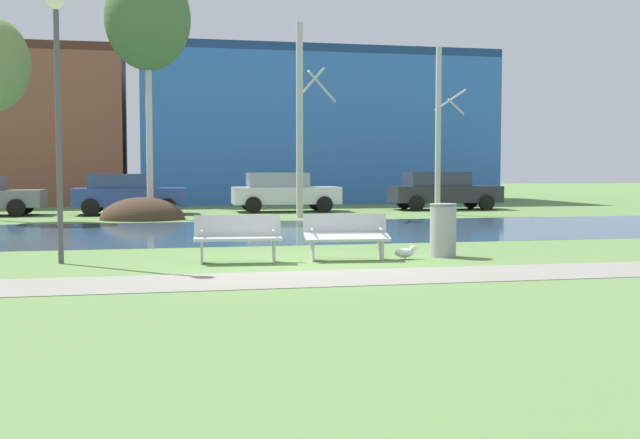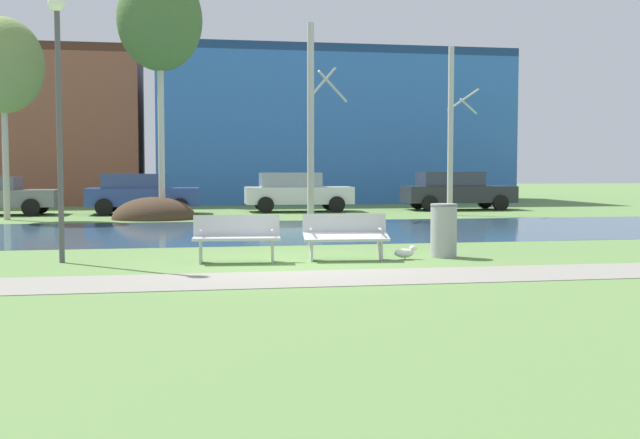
# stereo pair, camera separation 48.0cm
# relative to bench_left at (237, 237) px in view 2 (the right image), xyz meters

# --- Properties ---
(ground_plane) EXTENTS (120.00, 120.00, 0.00)m
(ground_plane) POSITION_rel_bench_left_xyz_m (1.02, 9.40, -0.47)
(ground_plane) COLOR #5B7F42
(paved_path_strip) EXTENTS (60.00, 1.83, 0.01)m
(paved_path_strip) POSITION_rel_bench_left_xyz_m (1.02, -2.38, -0.47)
(paved_path_strip) COLOR gray
(paved_path_strip) RESTS_ON ground
(river_band) EXTENTS (80.00, 8.36, 0.01)m
(river_band) POSITION_rel_bench_left_xyz_m (1.02, 7.17, -0.47)
(river_band) COLOR #33516B
(river_band) RESTS_ON ground
(soil_mound) EXTENTS (2.85, 2.43, 1.52)m
(soil_mound) POSITION_rel_bench_left_xyz_m (-1.81, 13.01, -0.47)
(soil_mound) COLOR #423021
(soil_mound) RESTS_ON ground
(bench_left) EXTENTS (1.64, 0.70, 0.87)m
(bench_left) POSITION_rel_bench_left_xyz_m (0.00, 0.00, 0.00)
(bench_left) COLOR #B2B5B7
(bench_left) RESTS_ON ground
(bench_right) EXTENTS (1.64, 0.70, 0.87)m
(bench_right) POSITION_rel_bench_left_xyz_m (2.06, 0.00, 0.00)
(bench_right) COLOR #B2B5B7
(bench_right) RESTS_ON ground
(trash_bin) EXTENTS (0.54, 0.54, 1.05)m
(trash_bin) POSITION_rel_bench_left_xyz_m (4.05, 0.15, 0.07)
(trash_bin) COLOR #999B9E
(trash_bin) RESTS_ON ground
(seagull) EXTENTS (0.47, 0.17, 0.27)m
(seagull) POSITION_rel_bench_left_xyz_m (3.21, -0.09, -0.34)
(seagull) COLOR white
(seagull) RESTS_ON ground
(streetlamp) EXTENTS (0.32, 0.32, 4.88)m
(streetlamp) POSITION_rel_bench_left_xyz_m (-3.17, 0.56, 2.83)
(streetlamp) COLOR #4C4C51
(streetlamp) RESTS_ON ground
(birch_far_left) EXTENTS (2.66, 2.66, 6.77)m
(birch_far_left) POSITION_rel_bench_left_xyz_m (-6.69, 13.56, 4.68)
(birch_far_left) COLOR #BCB7A8
(birch_far_left) RESTS_ON ground
(birch_left) EXTENTS (2.91, 2.91, 8.76)m
(birch_left) POSITION_rel_bench_left_xyz_m (-1.55, 13.51, 6.33)
(birch_left) COLOR beige
(birch_left) RESTS_ON ground
(birch_center_left) EXTENTS (1.41, 2.17, 6.78)m
(birch_center_left) POSITION_rel_bench_left_xyz_m (3.62, 12.81, 2.99)
(birch_center_left) COLOR beige
(birch_center_left) RESTS_ON ground
(birch_center) EXTENTS (1.17, 2.05, 6.21)m
(birch_center) POSITION_rel_bench_left_xyz_m (9.00, 13.50, 2.69)
(birch_center) COLOR beige
(birch_center) RESTS_ON ground
(parked_sedan_second_blue) EXTENTS (4.20, 2.17, 1.53)m
(parked_sedan_second_blue) POSITION_rel_bench_left_xyz_m (-2.36, 16.11, 0.33)
(parked_sedan_second_blue) COLOR #2D4793
(parked_sedan_second_blue) RESTS_ON ground
(parked_hatch_third_white) EXTENTS (4.29, 2.08, 1.56)m
(parked_hatch_third_white) POSITION_rel_bench_left_xyz_m (3.68, 16.78, 0.34)
(parked_hatch_third_white) COLOR silver
(parked_hatch_third_white) RESTS_ON ground
(parked_wagon_fourth_dark) EXTENTS (4.61, 2.11, 1.60)m
(parked_wagon_fourth_dark) POSITION_rel_bench_left_xyz_m (10.46, 16.92, 0.36)
(parked_wagon_fourth_dark) COLOR #282B30
(parked_wagon_fourth_dark) RESTS_ON ground
(building_brick_low) EXTENTS (12.60, 7.95, 7.48)m
(building_brick_low) POSITION_rel_bench_left_xyz_m (-9.05, 27.09, 3.27)
(building_brick_low) COLOR brown
(building_brick_low) RESTS_ON ground
(building_blue_store) EXTENTS (17.68, 8.95, 7.67)m
(building_blue_store) POSITION_rel_bench_left_xyz_m (6.89, 27.04, 3.36)
(building_blue_store) COLOR #3870C6
(building_blue_store) RESTS_ON ground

